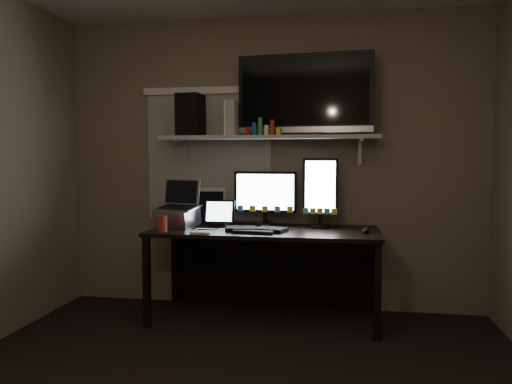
% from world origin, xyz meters
% --- Properties ---
extents(back_wall, '(3.60, 0.00, 3.60)m').
position_xyz_m(back_wall, '(0.00, 1.80, 1.25)').
color(back_wall, '#7A6757').
rests_on(back_wall, floor).
extents(window_blinds, '(1.10, 0.02, 1.10)m').
position_xyz_m(window_blinds, '(-0.55, 1.79, 1.30)').
color(window_blinds, '#B6B0A3').
rests_on(window_blinds, back_wall).
extents(desk, '(1.80, 0.75, 0.73)m').
position_xyz_m(desk, '(0.00, 1.55, 0.55)').
color(desk, black).
rests_on(desk, floor).
extents(wall_shelf, '(1.80, 0.35, 0.03)m').
position_xyz_m(wall_shelf, '(0.00, 1.62, 1.46)').
color(wall_shelf, '#AEADA9').
rests_on(wall_shelf, back_wall).
extents(monitor_landscape, '(0.53, 0.07, 0.46)m').
position_xyz_m(monitor_landscape, '(-0.03, 1.65, 0.96)').
color(monitor_landscape, black).
rests_on(monitor_landscape, desk).
extents(monitor_portrait, '(0.29, 0.09, 0.57)m').
position_xyz_m(monitor_portrait, '(0.43, 1.59, 1.02)').
color(monitor_portrait, black).
rests_on(monitor_portrait, desk).
extents(keyboard, '(0.49, 0.23, 0.03)m').
position_xyz_m(keyboard, '(-0.05, 1.31, 0.74)').
color(keyboard, black).
rests_on(keyboard, desk).
extents(mouse, '(0.07, 0.10, 0.04)m').
position_xyz_m(mouse, '(0.79, 1.36, 0.75)').
color(mouse, black).
rests_on(mouse, desk).
extents(notepad, '(0.15, 0.22, 0.01)m').
position_xyz_m(notepad, '(-0.45, 1.21, 0.74)').
color(notepad, white).
rests_on(notepad, desk).
extents(tablet, '(0.26, 0.11, 0.22)m').
position_xyz_m(tablet, '(-0.39, 1.50, 0.84)').
color(tablet, black).
rests_on(tablet, desk).
extents(file_sorter, '(0.25, 0.15, 0.30)m').
position_xyz_m(file_sorter, '(-0.53, 1.75, 0.88)').
color(file_sorter, black).
rests_on(file_sorter, desk).
extents(laptop, '(0.40, 0.35, 0.39)m').
position_xyz_m(laptop, '(-0.73, 1.45, 0.92)').
color(laptop, '#A7A7AB').
rests_on(laptop, desk).
extents(cup, '(0.09, 0.09, 0.12)m').
position_xyz_m(cup, '(-0.77, 1.18, 0.79)').
color(cup, maroon).
rests_on(cup, desk).
extents(sticky_notes, '(0.37, 0.31, 0.00)m').
position_xyz_m(sticky_notes, '(-0.19, 1.29, 0.73)').
color(sticky_notes, '#E7F342').
rests_on(sticky_notes, desk).
extents(tv, '(1.11, 0.30, 0.66)m').
position_xyz_m(tv, '(0.30, 1.63, 1.81)').
color(tv, black).
rests_on(tv, wall_shelf).
extents(game_console, '(0.11, 0.25, 0.29)m').
position_xyz_m(game_console, '(-0.30, 1.64, 1.62)').
color(game_console, silver).
rests_on(game_console, wall_shelf).
extents(speaker, '(0.20, 0.24, 0.35)m').
position_xyz_m(speaker, '(-0.66, 1.60, 1.65)').
color(speaker, black).
rests_on(speaker, wall_shelf).
extents(bottles, '(0.24, 0.10, 0.15)m').
position_xyz_m(bottles, '(-0.03, 1.57, 1.56)').
color(bottles, '#A50F0C').
rests_on(bottles, wall_shelf).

